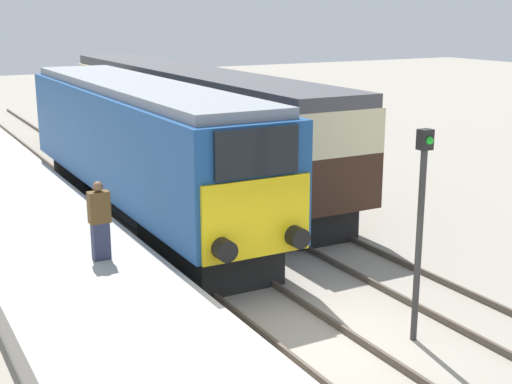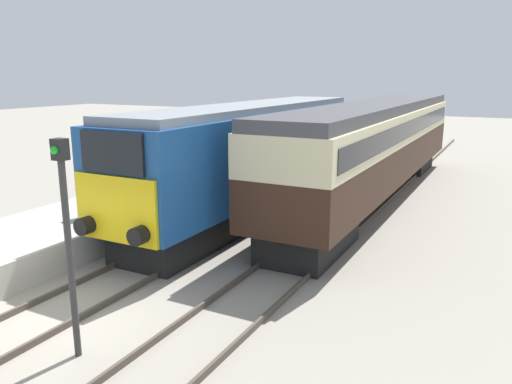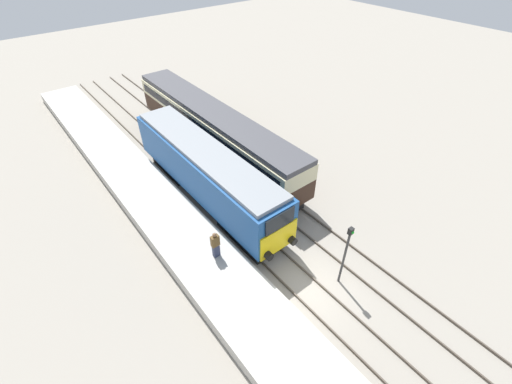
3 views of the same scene
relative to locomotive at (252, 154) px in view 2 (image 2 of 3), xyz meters
name	(u,v)px [view 2 (image 2 of 3)]	position (x,y,z in m)	size (l,w,h in m)	color
ground_plane	(44,319)	(0.00, -9.28, -2.22)	(120.00, 120.00, 0.00)	gray
platform_left	(159,200)	(-3.30, -1.28, -1.82)	(3.50, 50.00, 0.82)	#B7B2A8
rails_near_track	(184,246)	(0.00, -4.28, -2.15)	(1.51, 60.00, 0.14)	#4C4238
rails_far_track	(289,265)	(3.40, -4.28, -2.15)	(1.50, 60.00, 0.14)	#4C4238
locomotive	(252,154)	(0.00, 0.00, 0.00)	(2.70, 14.37, 3.99)	black
passenger_carriage	(377,141)	(3.40, 4.38, 0.17)	(2.75, 18.92, 3.93)	black
person_on_platform	(92,189)	(-2.72, -5.06, -0.56)	(0.44, 0.26, 1.70)	#2D334C
signal_post	(67,232)	(1.70, -9.94, 0.13)	(0.24, 0.28, 3.96)	#333333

